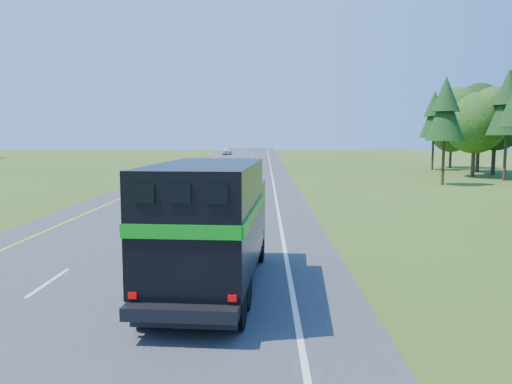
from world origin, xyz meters
TOP-DOWN VIEW (x-y plane):
  - road at (0.00, 50.00)m, footprint 15.00×260.00m
  - lane_markings at (0.00, 50.00)m, footprint 11.15×260.00m
  - horse_truck at (3.19, 10.39)m, footprint 3.12×8.47m
  - white_suv at (-3.98, 51.47)m, footprint 3.26×6.79m
  - far_car at (-4.20, 112.54)m, footprint 2.09×5.09m

SIDE VIEW (x-z plane):
  - road at x=0.00m, z-range 0.00..0.04m
  - lane_markings at x=0.00m, z-range 0.04..0.05m
  - far_car at x=-4.20m, z-range 0.04..1.77m
  - white_suv at x=-3.98m, z-range 0.04..1.91m
  - horse_truck at x=3.19m, z-range 0.17..3.85m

